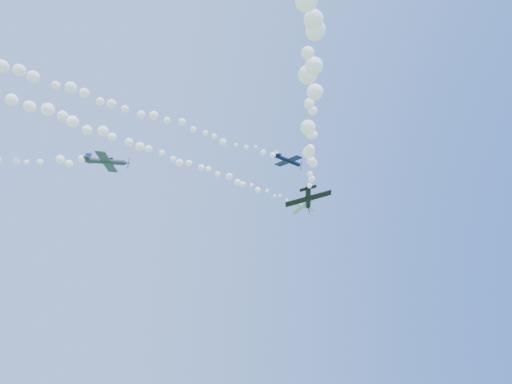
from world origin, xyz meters
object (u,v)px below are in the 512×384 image
object	(u,v)px
plane_white	(303,206)
plane_grey	(107,161)
plane_navy	(288,161)
plane_black	(308,198)

from	to	relation	value
plane_white	plane_grey	distance (m)	54.15
plane_white	plane_navy	xyz separation A→B (m)	(-14.95, -23.21, -1.29)
plane_navy	plane_grey	xyz separation A→B (m)	(-32.89, -0.83, -6.79)
plane_white	plane_black	bearing A→B (deg)	-138.41
plane_navy	plane_white	bearing A→B (deg)	43.76
plane_navy	plane_grey	size ratio (longest dim) A/B	0.94
plane_white	plane_black	world-z (taller)	plane_white
plane_white	plane_navy	size ratio (longest dim) A/B	0.98
plane_black	plane_white	bearing A→B (deg)	0.36
plane_white	plane_navy	bearing A→B (deg)	-144.66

